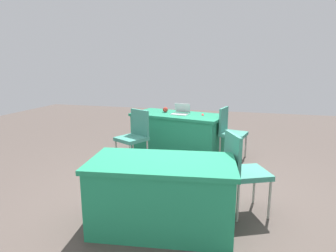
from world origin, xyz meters
name	(u,v)px	position (x,y,z in m)	size (l,w,h in m)	color
ground_plane	(178,195)	(0.00, 0.00, 0.00)	(14.40, 14.40, 0.00)	#4C423D
table_foreground	(178,132)	(0.48, -1.99, 0.38)	(1.94, 1.21, 0.75)	#1E7A56
table_mid_right	(162,195)	(-0.01, 0.80, 0.38)	(1.60, 0.98, 0.75)	#1E7A56
chair_near_front	(134,134)	(1.01, -0.98, 0.55)	(0.59, 0.59, 0.96)	#9E9993
chair_tucked_left	(230,130)	(-0.56, -1.79, 0.54)	(0.53, 0.53, 0.94)	#9E9993
chair_tucked_right	(242,168)	(-0.82, 0.24, 0.56)	(0.59, 0.59, 0.97)	#9E9993
laptop_silver	(181,112)	(0.42, -1.97, 0.79)	(0.35, 0.33, 0.21)	silver
yarn_ball	(165,110)	(0.78, -2.12, 0.81)	(0.10, 0.10, 0.10)	#B2382D
scissors_red	(203,115)	(-0.01, -2.02, 0.76)	(0.18, 0.04, 0.01)	red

